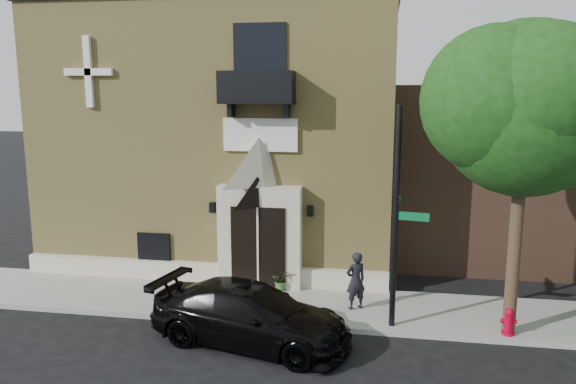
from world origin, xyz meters
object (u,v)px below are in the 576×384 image
(street_sign, at_px, (396,218))
(fire_hydrant, at_px, (509,322))
(black_sedan, at_px, (251,315))
(pedestrian_near, at_px, (356,281))

(street_sign, distance_m, fire_hydrant, 3.85)
(black_sedan, distance_m, pedestrian_near, 3.40)
(black_sedan, xyz_separation_m, street_sign, (3.52, 1.34, 2.30))
(street_sign, bearing_deg, fire_hydrant, 6.17)
(pedestrian_near, bearing_deg, black_sedan, 11.15)
(fire_hydrant, height_order, pedestrian_near, pedestrian_near)
(street_sign, xyz_separation_m, pedestrian_near, (-1.03, 0.96, -2.07))
(street_sign, distance_m, pedestrian_near, 2.51)
(black_sedan, relative_size, street_sign, 0.89)
(black_sedan, xyz_separation_m, fire_hydrant, (6.41, 1.24, -0.25))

